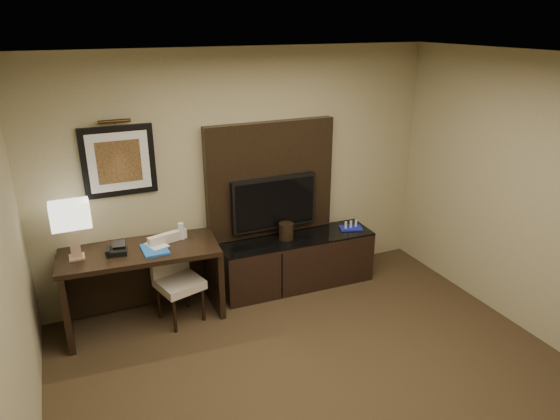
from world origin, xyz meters
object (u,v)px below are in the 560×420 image
desk (143,286)px  tv (274,203)px  credenza (297,261)px  minibar_tray (351,225)px  desk_chair (179,283)px  table_lamp (73,233)px  desk_phone (117,249)px  ice_bucket (286,231)px  water_bottle (181,231)px

desk → tv: size_ratio=1.54×
credenza → minibar_tray: minibar_tray is taller
desk_chair → table_lamp: size_ratio=1.67×
credenza → tv: (-0.23, 0.14, 0.71)m
desk_chair → credenza: bearing=-8.9°
desk → minibar_tray: desk is taller
desk → minibar_tray: 2.47m
minibar_tray → tv: bearing=168.7°
desk_phone → minibar_tray: bearing=9.4°
credenza → ice_bucket: (-0.14, 0.01, 0.40)m
desk_chair → ice_bucket: bearing=-7.7°
desk_phone → credenza: bearing=10.8°
desk → desk_phone: (-0.21, -0.01, 0.46)m
water_bottle → desk_chair: bearing=-116.6°
desk_phone → table_lamp: bearing=180.0°
desk → water_bottle: (0.45, 0.08, 0.50)m
desk_phone → minibar_tray: desk_phone is taller
tv → desk_phone: (-1.75, -0.20, -0.15)m
credenza → table_lamp: size_ratio=3.44×
credenza → desk_chair: size_ratio=2.06×
tv → table_lamp: 2.12m
water_bottle → minibar_tray: 2.03m
table_lamp → ice_bucket: bearing=0.3°
table_lamp → water_bottle: bearing=1.7°
tv → credenza: bearing=-31.7°
ice_bucket → minibar_tray: size_ratio=0.72×
ice_bucket → minibar_tray: 0.83m
desk → credenza: 1.77m
tv → minibar_tray: (0.91, -0.18, -0.36)m
tv → desk_phone: bearing=-173.5°
ice_bucket → minibar_tray: (0.82, -0.05, -0.05)m
desk_chair → minibar_tray: (2.11, 0.13, 0.23)m
desk_phone → minibar_tray: size_ratio=0.72×
table_lamp → water_bottle: (1.02, 0.03, -0.17)m
tv → desk_chair: (-1.19, -0.31, -0.59)m
ice_bucket → table_lamp: bearing=-179.7°
credenza → minibar_tray: size_ratio=6.83×
desk_phone → tv: bearing=15.6°
desk_phone → desk: bearing=11.8°
water_bottle → ice_bucket: bearing=-0.9°
desk → ice_bucket: desk is taller
credenza → desk_chair: bearing=-170.8°
tv → ice_bucket: tv is taller
desk → water_bottle: size_ratio=8.77×
desk → table_lamp: table_lamp is taller
water_bottle → credenza: bearing=-1.2°
desk → minibar_tray: size_ratio=5.90×
ice_bucket → minibar_tray: bearing=-3.7°
credenza → ice_bucket: bearing=177.9°
tv → water_bottle: (-1.09, -0.11, -0.11)m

